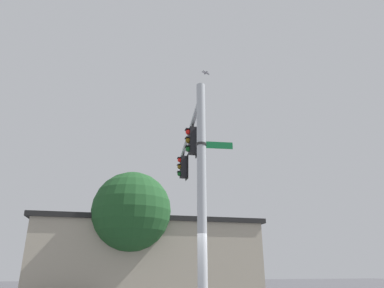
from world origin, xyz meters
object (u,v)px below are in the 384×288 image
(street_name_sign, at_px, (209,145))
(bird_flying, at_px, (206,73))
(traffic_light_mid_inner, at_px, (183,167))
(traffic_light_nearest_pole, at_px, (193,141))

(street_name_sign, relative_size, bird_flying, 3.27)
(traffic_light_mid_inner, height_order, bird_flying, bird_flying)
(traffic_light_mid_inner, xyz_separation_m, street_name_sign, (-5.62, 0.39, -0.89))
(bird_flying, bearing_deg, traffic_light_mid_inner, 3.24)
(traffic_light_nearest_pole, bearing_deg, traffic_light_mid_inner, -6.68)
(traffic_light_nearest_pole, height_order, bird_flying, bird_flying)
(street_name_sign, height_order, bird_flying, bird_flying)
(traffic_light_nearest_pole, xyz_separation_m, street_name_sign, (-2.04, -0.03, -0.89))
(bird_flying, bearing_deg, street_name_sign, 164.84)
(traffic_light_mid_inner, bearing_deg, traffic_light_nearest_pole, 173.32)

